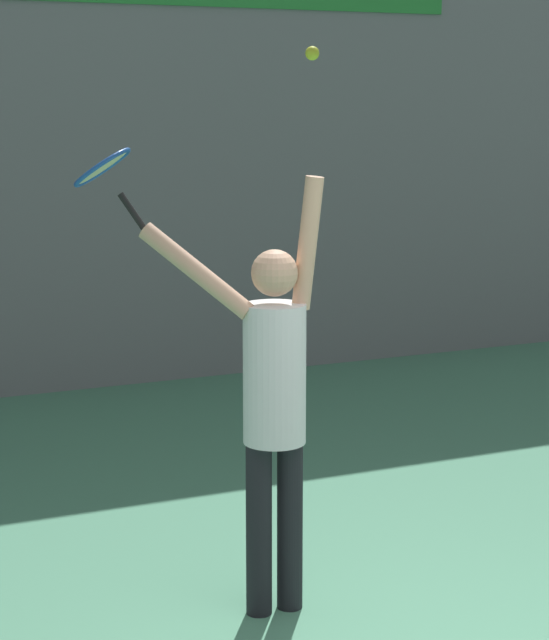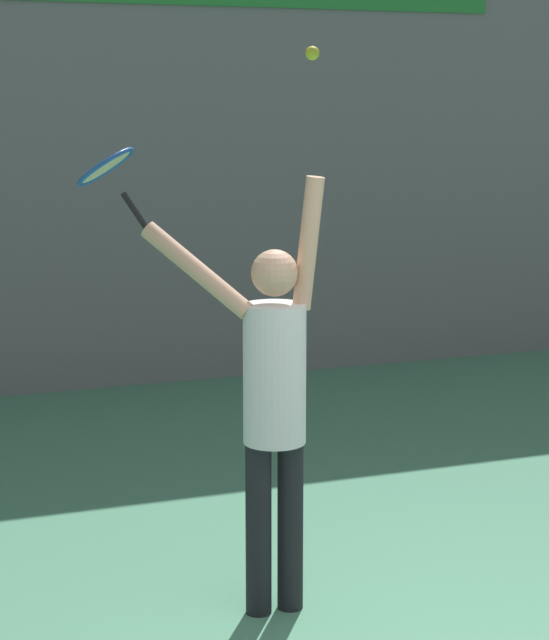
# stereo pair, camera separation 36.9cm
# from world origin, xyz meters

# --- Properties ---
(back_wall) EXTENTS (18.00, 0.10, 5.00)m
(back_wall) POSITION_xyz_m (0.00, 6.48, 2.50)
(back_wall) COLOR slate
(back_wall) RESTS_ON ground_plane
(tennis_player) EXTENTS (0.84, 0.53, 2.19)m
(tennis_player) POSITION_xyz_m (-0.51, 1.58, 1.13)
(tennis_player) COLOR black
(tennis_player) RESTS_ON ground_plane
(tennis_racket) EXTENTS (0.41, 0.42, 0.41)m
(tennis_racket) POSITION_xyz_m (-1.21, 2.00, 2.21)
(tennis_racket) COLOR black
(tennis_ball) EXTENTS (0.07, 0.07, 0.07)m
(tennis_ball) POSITION_xyz_m (-0.34, 1.51, 2.76)
(tennis_ball) COLOR #CCDB2D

